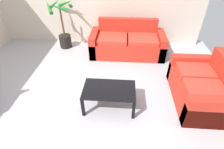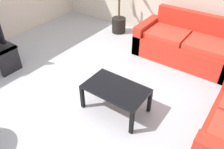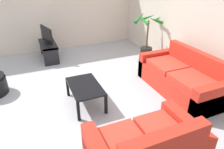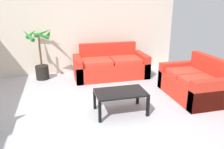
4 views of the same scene
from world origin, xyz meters
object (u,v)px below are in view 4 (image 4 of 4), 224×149
at_px(couch_main, 111,66).
at_px(coffee_table, 120,94).
at_px(couch_loveseat, 193,84).
at_px(potted_palm, 41,59).

bearing_deg(couch_main, coffee_table, -98.86).
relative_size(couch_loveseat, potted_palm, 1.07).
height_order(couch_loveseat, coffee_table, couch_loveseat).
bearing_deg(couch_main, couch_loveseat, -50.91).
bearing_deg(couch_loveseat, potted_palm, 148.21).
relative_size(coffee_table, potted_palm, 0.69).
bearing_deg(couch_main, potted_palm, 171.68).
distance_m(couch_loveseat, coffee_table, 1.77).
height_order(coffee_table, potted_palm, potted_palm).
bearing_deg(couch_loveseat, couch_main, 129.09).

